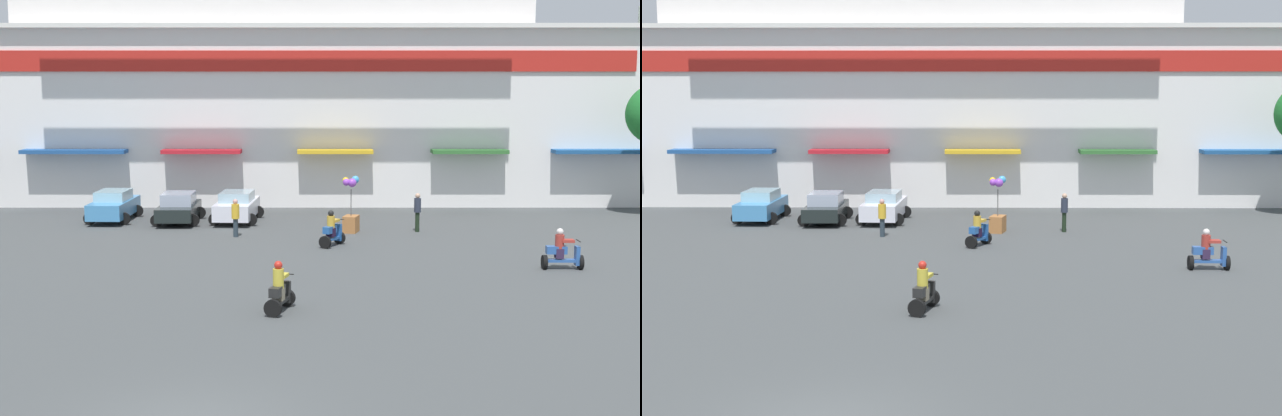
{
  "view_description": "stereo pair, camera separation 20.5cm",
  "coord_description": "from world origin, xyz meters",
  "views": [
    {
      "loc": [
        2.59,
        -15.69,
        6.58
      ],
      "look_at": [
        2.46,
        14.53,
        2.22
      ],
      "focal_mm": 47.76,
      "sensor_mm": 36.0,
      "label": 1
    },
    {
      "loc": [
        2.79,
        -15.69,
        6.58
      ],
      "look_at": [
        2.46,
        14.53,
        2.22
      ],
      "focal_mm": 47.76,
      "sensor_mm": 36.0,
      "label": 2
    }
  ],
  "objects": [
    {
      "name": "parked_car_1",
      "position": [
        -4.24,
        24.92,
        0.73
      ],
      "size": [
        2.33,
        3.96,
        1.46
      ],
      "color": "black",
      "rests_on": "ground"
    },
    {
      "name": "parked_car_2",
      "position": [
        -1.45,
        25.21,
        0.76
      ],
      "size": [
        2.48,
        4.17,
        1.48
      ],
      "color": "silver",
      "rests_on": "ground"
    },
    {
      "name": "pedestrian_0",
      "position": [
        7.0,
        22.33,
        1.03
      ],
      "size": [
        0.36,
        0.36,
        1.77
      ],
      "color": "black",
      "rests_on": "ground"
    },
    {
      "name": "balloon_vendor_cart",
      "position": [
        3.99,
        22.22,
        1.02
      ],
      "size": [
        0.82,
        1.03,
        2.57
      ],
      "color": "#A46837",
      "rests_on": "ground"
    },
    {
      "name": "colonial_building",
      "position": [
        -0.0,
        35.38,
        9.02
      ],
      "size": [
        42.07,
        14.72,
        20.49
      ],
      "color": "white",
      "rests_on": "ground"
    },
    {
      "name": "ground_plane",
      "position": [
        0.0,
        13.0,
        0.0
      ],
      "size": [
        128.0,
        128.0,
        0.0
      ],
      "primitive_type": "plane",
      "color": "#434647"
    },
    {
      "name": "scooter_rider_3",
      "position": [
        3.09,
        18.82,
        0.63
      ],
      "size": [
        1.13,
        1.43,
        1.51
      ],
      "color": "black",
      "rests_on": "ground"
    },
    {
      "name": "pedestrian_2",
      "position": [
        -1.11,
        21.03,
        0.95
      ],
      "size": [
        0.48,
        0.48,
        1.67
      ],
      "color": "#27333D",
      "rests_on": "ground"
    },
    {
      "name": "parked_car_0",
      "position": [
        -7.52,
        25.53,
        0.76
      ],
      "size": [
        2.33,
        4.2,
        1.5
      ],
      "color": "#4186C0",
      "rests_on": "ground"
    },
    {
      "name": "scooter_rider_4",
      "position": [
        1.4,
        8.56,
        0.63
      ],
      "size": [
        0.89,
        1.51,
        1.54
      ],
      "color": "black",
      "rests_on": "ground"
    },
    {
      "name": "scooter_rider_0",
      "position": [
        11.32,
        14.38,
        0.63
      ],
      "size": [
        1.45,
        0.55,
        1.5
      ],
      "color": "black",
      "rests_on": "ground"
    }
  ]
}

